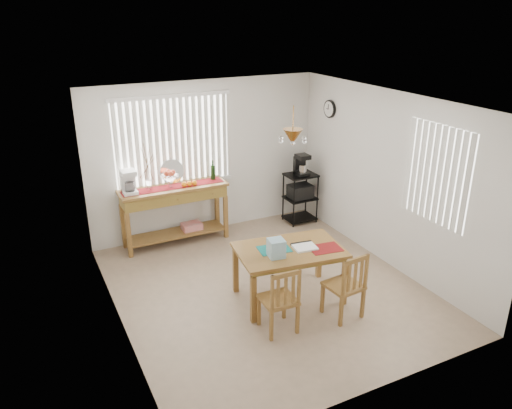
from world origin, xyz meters
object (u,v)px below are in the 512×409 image
sideboard (175,201)px  cart_items (301,165)px  dining_table (289,254)px  wire_cart (300,193)px  chair_left (280,300)px  chair_right (346,286)px

sideboard → cart_items: (2.28, -0.15, 0.34)m
sideboard → dining_table: (0.81, -2.32, -0.08)m
wire_cart → chair_left: size_ratio=1.03×
dining_table → sideboard: bearing=109.2°
wire_cart → chair_right: same height
wire_cart → cart_items: 0.53m
wire_cart → chair_left: bearing=-125.3°
sideboard → chair_left: (0.33, -2.92, -0.31)m
chair_left → cart_items: bearing=54.8°
wire_cart → chair_left: 3.38m
sideboard → dining_table: size_ratio=1.18×
wire_cart → chair_right: (-1.07, -2.86, -0.10)m
sideboard → chair_right: size_ratio=1.93×
cart_items → dining_table: bearing=-124.3°
dining_table → wire_cart: bearing=55.6°
cart_items → chair_left: size_ratio=0.42×
sideboard → cart_items: 2.31m
wire_cart → chair_left: wire_cart is taller
sideboard → cart_items: cart_items is taller
wire_cart → cart_items: bearing=90.0°
sideboard → cart_items: bearing=-3.7°
dining_table → cart_items: bearing=55.7°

